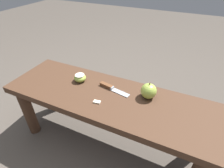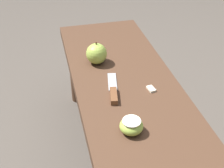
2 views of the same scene
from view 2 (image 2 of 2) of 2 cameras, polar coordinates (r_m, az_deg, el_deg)
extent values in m
plane|color=#4C443D|center=(1.44, 2.67, -14.85)|extent=(8.00, 8.00, 0.00)
cube|color=#472D1E|center=(1.16, 3.21, -1.88)|extent=(1.20, 0.39, 0.04)
cylinder|color=#472D1E|center=(1.69, -6.54, 2.46)|extent=(0.07, 0.07, 0.39)
cylinder|color=#472D1E|center=(1.74, 2.30, 3.61)|extent=(0.07, 0.07, 0.39)
cube|color=#9EA0A5|center=(1.18, 0.06, 0.41)|extent=(0.12, 0.05, 0.00)
cube|color=#9EA0A5|center=(1.13, 0.20, -0.94)|extent=(0.02, 0.03, 0.02)
cube|color=brown|center=(1.10, 0.31, -2.19)|extent=(0.09, 0.04, 0.02)
sphere|color=#9EB747|center=(1.28, -2.85, 5.56)|extent=(0.09, 0.09, 0.09)
cylinder|color=#4C3319|center=(1.26, -2.91, 7.39)|extent=(0.01, 0.01, 0.02)
ellipsoid|color=#9EB747|center=(0.97, 3.57, -7.69)|extent=(0.07, 0.07, 0.05)
cylinder|color=silver|center=(0.95, 3.61, -6.77)|extent=(0.06, 0.06, 0.00)
cube|color=silver|center=(1.15, 7.17, -0.89)|extent=(0.04, 0.03, 0.01)
camera|label=1|loc=(1.56, 28.32, 29.90)|focal=28.00mm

